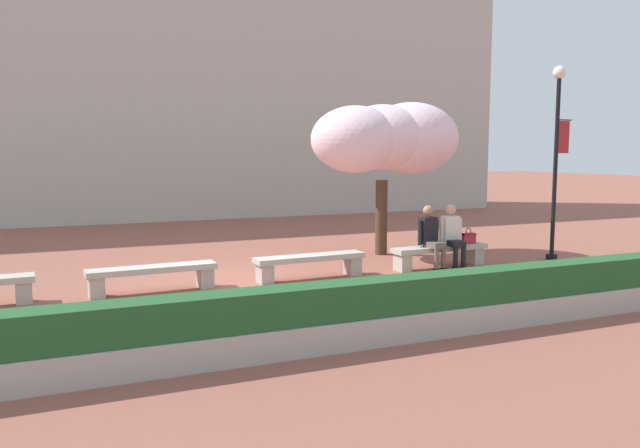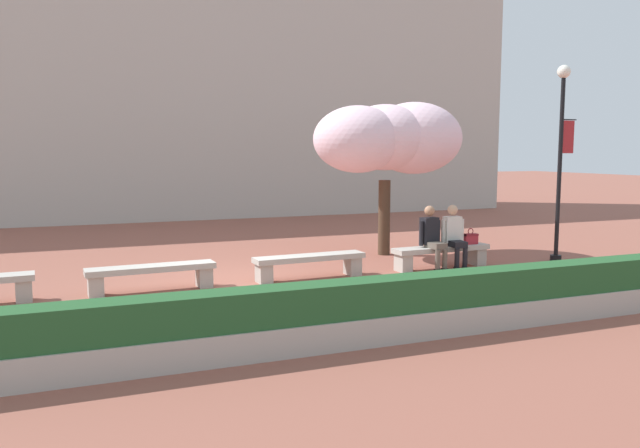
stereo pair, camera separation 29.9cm
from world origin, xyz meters
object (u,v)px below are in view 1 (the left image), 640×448
object	(u,v)px
stone_bench_center	(310,262)
handbag	(468,237)
stone_bench_near_east	(440,252)
person_seated_right	(452,233)
person_seated_left	(431,235)
lamp_post_with_banner	(557,145)
cherry_tree_main	(386,139)
stone_bench_near_west	(153,274)

from	to	relation	value
stone_bench_center	handbag	world-z (taller)	handbag
stone_bench_near_east	person_seated_right	distance (m)	0.47
person_seated_left	person_seated_right	xyz separation A→B (m)	(0.53, -0.00, 0.00)
person_seated_left	lamp_post_with_banner	world-z (taller)	lamp_post_with_banner
cherry_tree_main	stone_bench_near_west	bearing A→B (deg)	-161.23
person_seated_right	handbag	xyz separation A→B (m)	(0.46, 0.08, -0.12)
person_seated_left	handbag	world-z (taller)	person_seated_left
stone_bench_near_east	lamp_post_with_banner	bearing A→B (deg)	-3.74
handbag	lamp_post_with_banner	xyz separation A→B (m)	(2.11, -0.21, 1.94)
cherry_tree_main	lamp_post_with_banner	size ratio (longest dim) A/B	0.85
stone_bench_near_east	lamp_post_with_banner	distance (m)	3.59
stone_bench_center	person_seated_right	world-z (taller)	person_seated_right
cherry_tree_main	lamp_post_with_banner	xyz separation A→B (m)	(3.07, -2.07, -0.15)
person_seated_right	cherry_tree_main	bearing A→B (deg)	104.65
stone_bench_near_east	lamp_post_with_banner	world-z (taller)	lamp_post_with_banner
stone_bench_near_east	handbag	world-z (taller)	handbag
stone_bench_near_east	person_seated_left	distance (m)	0.47
stone_bench_near_east	stone_bench_near_west	bearing A→B (deg)	180.00
stone_bench_near_west	stone_bench_center	bearing A→B (deg)	0.00
stone_bench_near_west	cherry_tree_main	bearing A→B (deg)	18.77
stone_bench_center	cherry_tree_main	xyz separation A→B (m)	(2.65, 1.88, 2.35)
stone_bench_near_west	person_seated_left	xyz separation A→B (m)	(5.52, -0.05, 0.39)
stone_bench_center	handbag	xyz separation A→B (m)	(3.61, 0.03, 0.27)
stone_bench_near_west	stone_bench_center	size ratio (longest dim) A/B	1.00
stone_bench_center	person_seated_left	distance (m)	2.65
stone_bench_near_west	stone_bench_near_east	xyz separation A→B (m)	(5.78, -0.00, 0.00)
person_seated_right	handbag	world-z (taller)	person_seated_right
stone_bench_near_east	person_seated_left	world-z (taller)	person_seated_left
person_seated_left	stone_bench_center	bearing A→B (deg)	178.84
stone_bench_near_west	handbag	bearing A→B (deg)	0.23
stone_bench_center	lamp_post_with_banner	bearing A→B (deg)	-1.85
stone_bench_center	stone_bench_near_east	distance (m)	2.89
stone_bench_center	stone_bench_near_east	bearing A→B (deg)	-0.00
stone_bench_center	person_seated_right	bearing A→B (deg)	-0.97
stone_bench_near_west	handbag	distance (m)	6.51
person_seated_left	handbag	bearing A→B (deg)	4.57
stone_bench_near_west	person_seated_left	size ratio (longest dim) A/B	1.68
handbag	person_seated_right	bearing A→B (deg)	-170.20
stone_bench_near_west	cherry_tree_main	distance (m)	6.31
handbag	cherry_tree_main	xyz separation A→B (m)	(-0.96, 1.86, 2.08)
stone_bench_near_west	person_seated_left	world-z (taller)	person_seated_left
stone_bench_near_west	person_seated_right	world-z (taller)	person_seated_right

